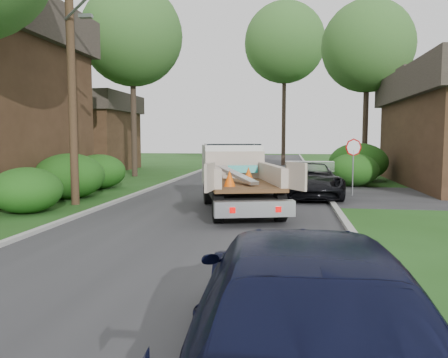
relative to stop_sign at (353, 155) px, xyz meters
name	(u,v)px	position (x,y,z in m)	size (l,w,h in m)	color
ground	(188,240)	(-5.20, -9.00, -1.78)	(120.00, 120.00, 0.00)	#1D4413
road	(236,191)	(-5.20, 1.00, -1.77)	(8.00, 90.00, 0.02)	#28282B
curb_left	(152,188)	(-9.30, 1.00, -1.72)	(0.20, 90.00, 0.12)	#9E9E99
curb_right	(324,191)	(-1.10, 1.00, -1.72)	(0.20, 90.00, 0.12)	#9E9E99
stop_sign	(353,155)	(0.00, 0.00, 0.00)	(0.71, 0.32, 2.48)	slate
utility_pole	(71,65)	(-10.68, -4.02, 3.40)	(2.42, 1.25, 10.00)	#382619
house_left_far	(83,131)	(-18.70, 13.00, 1.27)	(7.56, 7.56, 6.00)	#362316
hedge_left_a	(26,190)	(-11.40, -6.00, -1.01)	(2.34, 2.34, 1.53)	#1F4610
hedge_left_b	(70,176)	(-11.70, -2.50, -0.84)	(2.86, 2.86, 1.87)	#1F4610
hedge_left_c	(99,172)	(-12.00, 1.00, -0.93)	(2.60, 2.60, 1.70)	#1F4610
hedge_right_a	(353,170)	(0.60, 4.00, -0.93)	(2.60, 2.60, 1.70)	#1F4610
hedge_right_b	(358,162)	(1.30, 7.00, -0.67)	(3.38, 3.38, 2.21)	#1F4610
tree_left_far	(132,36)	(-12.70, 8.00, 7.20)	(6.40, 6.40, 12.20)	#2D2119
tree_right_far	(368,46)	(2.30, 11.00, 6.70)	(6.00, 6.00, 11.50)	#2D2119
tree_center_far	(285,43)	(-3.20, 21.00, 9.20)	(7.20, 7.20, 14.60)	#2D2119
flatbed_truck	(236,173)	(-4.64, -3.73, -0.54)	(3.95, 6.45, 2.28)	black
black_pickup	(310,180)	(-1.85, -0.48, -1.05)	(2.43, 5.26, 1.46)	black
navy_suv	(304,307)	(-2.60, -15.00, -0.98)	(2.24, 5.52, 1.60)	black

